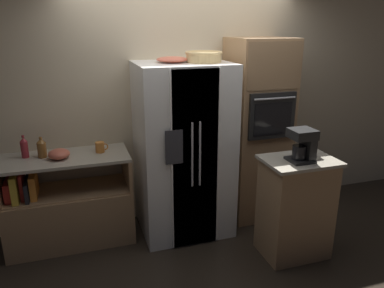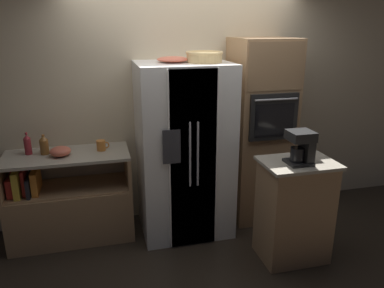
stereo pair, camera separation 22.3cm
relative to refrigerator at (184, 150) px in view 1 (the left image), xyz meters
The scene contains 13 objects.
ground_plane 0.92m from the refrigerator, 22.01° to the right, with size 20.00×20.00×0.00m, color black.
wall_back 0.67m from the refrigerator, 73.51° to the left, with size 12.00×0.06×2.80m.
counter_left 1.33m from the refrigerator, behind, with size 1.23×0.57×0.93m.
refrigerator is the anchor object (origin of this frame).
wall_oven 0.91m from the refrigerator, ahead, with size 0.64×0.66×2.03m.
island_counter 1.25m from the refrigerator, 42.23° to the right, with size 0.67×0.49×0.99m.
wicker_basket 0.98m from the refrigerator, 12.35° to the right, with size 0.36×0.36×0.11m.
fruit_bowl 0.94m from the refrigerator, 158.64° to the left, with size 0.31×0.31×0.06m.
bottle_tall 1.57m from the refrigerator, behind, with size 0.07×0.07×0.22m.
bottle_short 1.40m from the refrigerator, behind, with size 0.09×0.09×0.20m.
mug 0.85m from the refrigerator, behind, with size 0.13×0.09×0.11m.
mixing_bowl 1.24m from the refrigerator, behind, with size 0.20×0.20×0.10m.
coffee_maker 1.23m from the refrigerator, 44.13° to the right, with size 0.21×0.21×0.30m.
Camera 1 is at (-1.18, -3.51, 2.17)m, focal length 35.00 mm.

